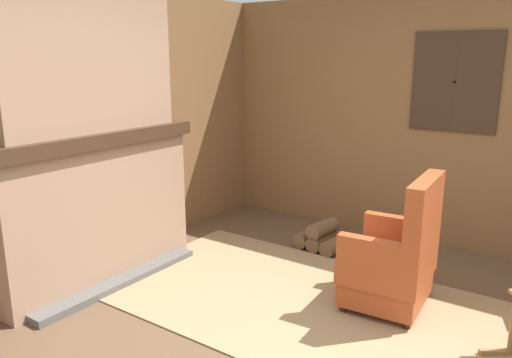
# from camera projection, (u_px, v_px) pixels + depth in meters

# --- Properties ---
(wood_panel_wall_left) EXTENTS (0.06, 5.50, 2.44)m
(wood_panel_wall_left) POSITION_uv_depth(u_px,v_px,m) (67.00, 133.00, 4.15)
(wood_panel_wall_left) COLOR brown
(wood_panel_wall_left) RESTS_ON ground
(wood_panel_wall_back) EXTENTS (5.50, 0.09, 2.44)m
(wood_panel_wall_back) POSITION_uv_depth(u_px,v_px,m) (452.00, 122.00, 4.75)
(wood_panel_wall_back) COLOR brown
(wood_panel_wall_back) RESTS_ON ground
(fireplace_hearth) EXTENTS (0.66, 1.86, 1.26)m
(fireplace_hearth) POSITION_uv_depth(u_px,v_px,m) (93.00, 207.00, 4.14)
(fireplace_hearth) COLOR #9E7A60
(fireplace_hearth) RESTS_ON ground
(chimney_breast) EXTENTS (0.40, 1.55, 1.16)m
(chimney_breast) POSITION_uv_depth(u_px,v_px,m) (80.00, 56.00, 3.86)
(chimney_breast) COLOR #9E7A60
(chimney_breast) RESTS_ON fireplace_hearth
(area_rug) EXTENTS (3.53, 1.78, 0.01)m
(area_rug) POSITION_uv_depth(u_px,v_px,m) (327.00, 309.00, 3.73)
(area_rug) COLOR #997A56
(area_rug) RESTS_ON ground
(armchair) EXTENTS (0.63, 0.71, 1.02)m
(armchair) POSITION_uv_depth(u_px,v_px,m) (395.00, 261.00, 3.69)
(armchair) COLOR #A84723
(armchair) RESTS_ON ground
(firewood_stack) EXTENTS (0.51, 0.41, 0.29)m
(firewood_stack) POSITION_uv_depth(u_px,v_px,m) (322.00, 238.00, 4.89)
(firewood_stack) COLOR brown
(firewood_stack) RESTS_ON ground
(oil_lamp_vase) EXTENTS (0.12, 0.12, 0.22)m
(oil_lamp_vase) POSITION_uv_depth(u_px,v_px,m) (23.00, 128.00, 3.61)
(oil_lamp_vase) COLOR #B24C42
(oil_lamp_vase) RESTS_ON fireplace_hearth
(storage_case) EXTENTS (0.13, 0.25, 0.14)m
(storage_case) POSITION_uv_depth(u_px,v_px,m) (122.00, 117.00, 4.34)
(storage_case) COLOR black
(storage_case) RESTS_ON fireplace_hearth
(decorative_plate_on_mantel) EXTENTS (0.07, 0.25, 0.25)m
(decorative_plate_on_mantel) POSITION_uv_depth(u_px,v_px,m) (69.00, 116.00, 3.93)
(decorative_plate_on_mantel) COLOR #336093
(decorative_plate_on_mantel) RESTS_ON fireplace_hearth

